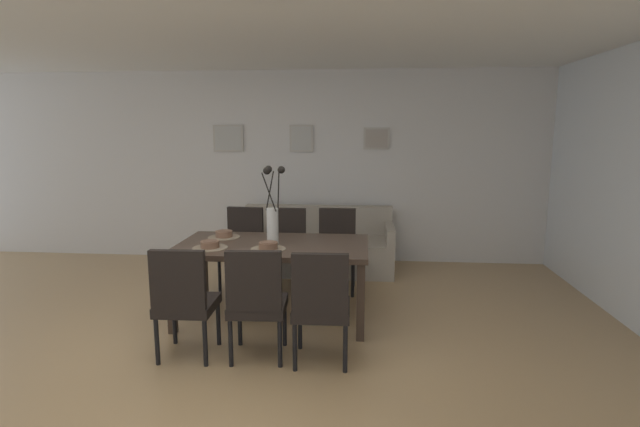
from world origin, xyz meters
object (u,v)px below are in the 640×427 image
(bowl_near_left, at_px, (210,244))
(dining_chair_near_right, at_px, (243,244))
(dining_chair_near_left, at_px, (184,297))
(framed_picture_center, at_px, (301,138))
(framed_picture_right, at_px, (377,138))
(dining_chair_mid_right, at_px, (337,245))
(dining_chair_far_right, at_px, (286,245))
(framed_picture_left, at_px, (228,138))
(centerpiece_vase, at_px, (273,214))
(dining_chair_far_left, at_px, (257,298))
(dining_chair_mid_left, at_px, (321,302))
(bowl_far_left, at_px, (268,245))
(dining_table, at_px, (273,251))
(sofa, at_px, (316,248))
(bowl_near_right, at_px, (224,233))

(bowl_near_left, bearing_deg, dining_chair_near_right, 89.34)
(dining_chair_near_left, relative_size, dining_chair_near_right, 1.00)
(framed_picture_center, xyz_separation_m, framed_picture_right, (1.02, 0.00, 0.00))
(dining_chair_near_left, height_order, dining_chair_mid_right, same)
(dining_chair_far_right, xyz_separation_m, bowl_near_left, (-0.52, -1.11, 0.27))
(dining_chair_near_left, height_order, framed_picture_left, framed_picture_left)
(centerpiece_vase, relative_size, bowl_near_left, 4.32)
(dining_chair_far_left, distance_m, dining_chair_mid_left, 0.51)
(dining_chair_far_left, xyz_separation_m, framed_picture_left, (-1.05, 3.06, 1.18))
(dining_chair_near_right, relative_size, bowl_far_left, 5.41)
(bowl_near_left, bearing_deg, dining_table, 22.57)
(dining_table, bearing_deg, dining_chair_mid_left, -59.41)
(dining_table, distance_m, sofa, 1.76)
(dining_table, bearing_deg, centerpiece_vase, 55.35)
(bowl_far_left, height_order, framed_picture_left, framed_picture_left)
(dining_chair_near_right, relative_size, bowl_near_right, 5.41)
(dining_chair_near_right, bearing_deg, dining_chair_mid_left, -59.72)
(dining_chair_mid_right, bearing_deg, framed_picture_left, 141.47)
(bowl_far_left, xyz_separation_m, framed_picture_left, (-1.02, 2.40, 0.91))
(dining_chair_near_left, xyz_separation_m, dining_chair_far_right, (0.52, 1.80, 0.00))
(dining_table, distance_m, framed_picture_center, 2.41)
(centerpiece_vase, relative_size, framed_picture_right, 2.13)
(bowl_near_left, xyz_separation_m, framed_picture_right, (1.56, 2.40, 0.91))
(bowl_near_left, bearing_deg, framed_picture_left, 101.21)
(dining_chair_far_right, bearing_deg, framed_picture_center, 89.23)
(dining_chair_far_left, distance_m, framed_picture_right, 3.42)
(dining_chair_near_right, relative_size, centerpiece_vase, 1.25)
(dining_table, relative_size, bowl_near_left, 10.59)
(framed_picture_center, distance_m, framed_picture_right, 1.02)
(framed_picture_left, distance_m, framed_picture_right, 2.03)
(dining_chair_mid_left, xyz_separation_m, centerpiece_vase, (-0.54, 0.91, 0.51))
(sofa, relative_size, framed_picture_center, 5.39)
(dining_table, height_order, bowl_far_left, bowl_far_left)
(dining_table, height_order, dining_chair_near_right, dining_chair_near_right)
(dining_chair_mid_left, xyz_separation_m, bowl_near_left, (-1.08, 0.69, 0.27))
(dining_table, bearing_deg, dining_chair_near_left, -120.72)
(framed_picture_center, relative_size, framed_picture_right, 1.06)
(dining_chair_near_right, xyz_separation_m, centerpiece_vase, (0.53, -0.91, 0.51))
(dining_chair_mid_left, bearing_deg, dining_table, 120.59)
(dining_chair_far_right, bearing_deg, sofa, 71.57)
(framed_picture_left, bearing_deg, bowl_far_left, -67.07)
(dining_chair_near_left, bearing_deg, bowl_far_left, 51.72)
(dining_chair_near_left, height_order, dining_chair_mid_left, same)
(dining_chair_mid_right, xyz_separation_m, framed_picture_right, (0.46, 1.25, 1.18))
(centerpiece_vase, distance_m, sofa, 1.87)
(framed_picture_left, bearing_deg, framed_picture_right, 0.00)
(centerpiece_vase, relative_size, framed_picture_center, 2.01)
(bowl_near_right, bearing_deg, sofa, 61.71)
(centerpiece_vase, xyz_separation_m, framed_picture_left, (-1.02, 2.18, 0.67))
(dining_chair_mid_right, bearing_deg, dining_chair_near_right, -179.45)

